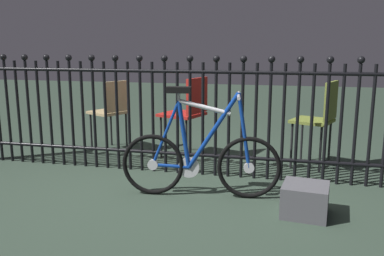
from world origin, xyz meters
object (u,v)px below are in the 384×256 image
bicycle (200,158)px  chair_red (188,109)px  chair_olive (320,115)px  display_crate (305,200)px  chair_tan (112,108)px

bicycle → chair_red: bicycle is taller
chair_red → bicycle: bearing=-71.8°
chair_red → chair_olive: chair_red is taller
chair_red → display_crate: size_ratio=2.74×
bicycle → chair_tan: bearing=136.8°
bicycle → chair_red: 1.25m
display_crate → chair_red: bearing=132.1°
chair_red → display_crate: bearing=-47.9°
bicycle → chair_olive: bearing=46.3°
bicycle → chair_tan: size_ratio=1.57×
bicycle → display_crate: size_ratio=4.01×
chair_olive → chair_tan: size_ratio=1.07×
chair_red → display_crate: 1.90m
bicycle → chair_tan: 1.86m
chair_tan → display_crate: (2.20, -1.47, -0.40)m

